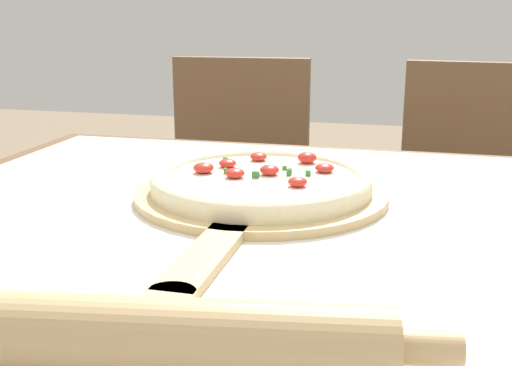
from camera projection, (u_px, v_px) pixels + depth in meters
The scene contains 7 objects.
dining_table at pixel (275, 309), 0.82m from camera, with size 1.16×1.04×0.74m.
towel_cloth at pixel (276, 230), 0.79m from camera, with size 1.08×0.96×0.00m.
pizza_peel at pixel (257, 198), 0.90m from camera, with size 0.36×0.56×0.01m.
pizza at pixel (261, 181), 0.92m from camera, with size 0.32×0.32×0.04m.
rolling_pin at pixel (140, 335), 0.48m from camera, with size 0.47×0.12×0.06m.
chair_left at pixel (235, 197), 1.76m from camera, with size 0.42×0.42×0.88m.
chair_right at pixel (471, 214), 1.61m from camera, with size 0.44×0.44×0.88m.
Camera 1 is at (0.16, -0.73, 1.01)m, focal length 45.00 mm.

